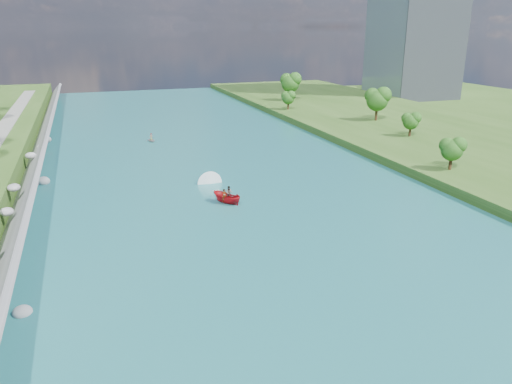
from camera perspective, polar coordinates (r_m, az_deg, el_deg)
name	(u,v)px	position (r m, az deg, el deg)	size (l,w,h in m)	color
ground	(282,247)	(51.81, 2.94, -6.32)	(260.00, 260.00, 0.00)	#2D5119
river_water	(228,190)	(69.46, -3.20, 0.25)	(55.00, 240.00, 0.10)	#1A6165
berm_east	(509,156)	(94.92, 26.94, 3.65)	(44.00, 240.00, 1.50)	#2D5119
riprap_bank	(24,199)	(66.50, -25.01, -0.76)	(5.17, 236.00, 4.46)	slate
trees_east	(402,117)	(99.07, 16.34, 8.22)	(17.13, 134.55, 9.19)	#185015
motorboat	(224,194)	(65.28, -3.72, -0.28)	(3.71, 18.91, 2.08)	#AC0D14
raft	(151,140)	(101.07, -11.87, 5.88)	(2.15, 2.78, 1.60)	gray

